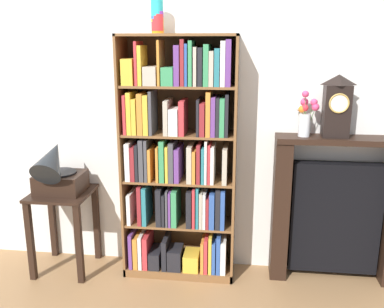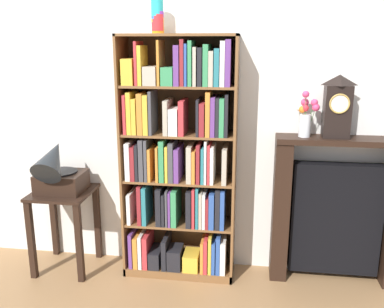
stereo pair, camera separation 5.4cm
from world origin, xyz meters
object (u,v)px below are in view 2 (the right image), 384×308
(side_table_left, at_px, (64,213))
(fireplace_mantel, at_px, (337,212))
(gramophone, at_px, (57,171))
(flower_vase, at_px, (306,116))
(mantel_clock, at_px, (337,107))
(bookshelf, at_px, (180,165))
(cup_stack, at_px, (158,17))

(side_table_left, distance_m, fireplace_mantel, 2.06)
(gramophone, xyz_separation_m, flower_vase, (1.79, 0.17, 0.42))
(flower_vase, bearing_deg, mantel_clock, -1.64)
(gramophone, distance_m, fireplace_mantel, 2.08)
(gramophone, relative_size, fireplace_mantel, 0.42)
(bookshelf, bearing_deg, side_table_left, -176.30)
(mantel_clock, height_order, flower_vase, mantel_clock)
(side_table_left, height_order, fireplace_mantel, fireplace_mantel)
(gramophone, bearing_deg, bookshelf, 7.31)
(side_table_left, relative_size, gramophone, 1.38)
(cup_stack, height_order, side_table_left, cup_stack)
(side_table_left, bearing_deg, gramophone, -90.00)
(side_table_left, bearing_deg, bookshelf, 3.70)
(gramophone, height_order, flower_vase, flower_vase)
(bookshelf, distance_m, gramophone, 0.91)
(bookshelf, relative_size, cup_stack, 7.94)
(bookshelf, relative_size, side_table_left, 2.81)
(side_table_left, xyz_separation_m, gramophone, (0.00, -0.06, 0.36))
(bookshelf, distance_m, side_table_left, 0.99)
(bookshelf, height_order, fireplace_mantel, bookshelf)
(cup_stack, relative_size, gramophone, 0.49)
(bookshelf, relative_size, gramophone, 3.87)
(side_table_left, relative_size, flower_vase, 1.98)
(mantel_clock, xyz_separation_m, flower_vase, (-0.20, 0.01, -0.07))
(gramophone, bearing_deg, side_table_left, 90.00)
(side_table_left, xyz_separation_m, flower_vase, (1.79, 0.11, 0.78))
(gramophone, height_order, mantel_clock, mantel_clock)
(gramophone, distance_m, mantel_clock, 2.06)
(cup_stack, height_order, flower_vase, cup_stack)
(cup_stack, xyz_separation_m, side_table_left, (-0.75, -0.10, -1.45))
(side_table_left, distance_m, gramophone, 0.37)
(mantel_clock, bearing_deg, bookshelf, -177.44)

